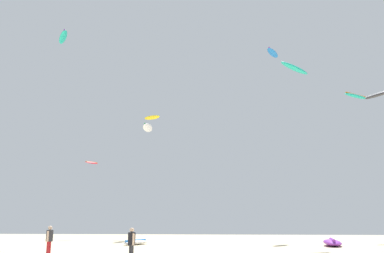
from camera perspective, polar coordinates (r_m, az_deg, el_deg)
person_foreground at (r=21.96m, az=-8.39°, el=-15.56°), size 0.39×0.46×1.70m
person_midground at (r=26.46m, az=-19.19°, el=-14.49°), size 0.40×0.59×1.77m
kite_grounded_mid at (r=39.50m, az=-7.80°, el=-15.63°), size 2.13×4.13×0.49m
kite_grounded_far at (r=38.90m, az=18.90°, el=-14.98°), size 2.33×5.58×0.70m
kite_aloft_0 at (r=40.60m, az=14.06°, el=7.85°), size 3.71×4.19×0.91m
kite_aloft_1 at (r=43.01m, az=24.59°, el=4.09°), size 2.63×3.24×0.57m
kite_aloft_2 at (r=55.99m, az=21.77°, el=3.95°), size 3.94×3.48×0.77m
kite_aloft_3 at (r=53.96m, az=-6.16°, el=-0.17°), size 1.10×3.84×0.95m
kite_aloft_4 at (r=57.07m, az=11.13°, el=9.99°), size 2.21×3.67×0.45m
kite_aloft_5 at (r=58.85m, az=-5.58°, el=1.25°), size 2.74×1.84×0.60m
kite_aloft_6 at (r=57.04m, az=-13.77°, el=-4.89°), size 1.61×2.00×0.44m
kite_aloft_7 at (r=51.04m, az=-17.45°, el=11.76°), size 2.62×3.70×0.91m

